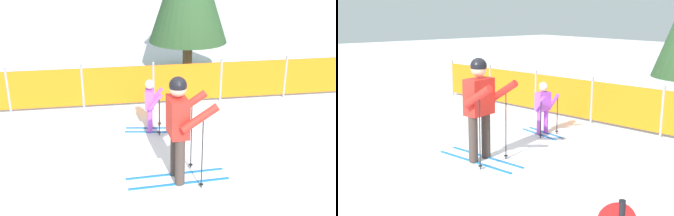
{
  "view_description": "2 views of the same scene",
  "coord_description": "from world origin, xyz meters",
  "views": [
    {
      "loc": [
        -0.27,
        -5.93,
        3.75
      ],
      "look_at": [
        -0.18,
        1.29,
        0.89
      ],
      "focal_mm": 45.0,
      "sensor_mm": 36.0,
      "label": 1
    },
    {
      "loc": [
        5.83,
        -3.78,
        2.58
      ],
      "look_at": [
        -0.46,
        1.19,
        0.74
      ],
      "focal_mm": 45.0,
      "sensor_mm": 36.0,
      "label": 2
    }
  ],
  "objects": [
    {
      "name": "safety_fence",
      "position": [
        0.33,
        3.92,
        0.54
      ],
      "size": [
        11.79,
        1.82,
        1.09
      ],
      "rotation": [
        0.0,
        0.0,
        0.15
      ],
      "color": "gray",
      "rests_on": "ground_plane"
    },
    {
      "name": "ground_plane",
      "position": [
        0.0,
        0.0,
        0.0
      ],
      "size": [
        60.0,
        60.0,
        0.0
      ],
      "primitive_type": "plane",
      "color": "white"
    },
    {
      "name": "skier_child",
      "position": [
        -0.53,
        2.26,
        0.66
      ],
      "size": [
        1.06,
        0.54,
        1.13
      ],
      "rotation": [
        0.0,
        0.0,
        -0.01
      ],
      "color": "#1966B2",
      "rests_on": "ground_plane"
    },
    {
      "name": "skier_adult",
      "position": [
        -0.01,
        0.27,
        1.09
      ],
      "size": [
        1.76,
        0.87,
        1.82
      ],
      "rotation": [
        0.0,
        0.0,
        0.2
      ],
      "color": "#1966B2",
      "rests_on": "ground_plane"
    }
  ]
}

